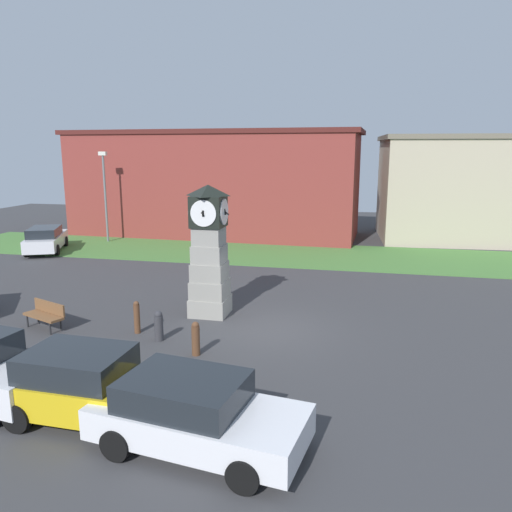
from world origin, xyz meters
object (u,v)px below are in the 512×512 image
Objects in this scene: car_by_building at (195,413)px; bench at (46,313)px; bollard_mid_row at (159,326)px; street_lamp_far_side at (105,190)px; bollard_far_row at (196,338)px; bollard_near_tower at (137,317)px; car_near_tower at (87,385)px; car_far_lot at (46,239)px; clock_tower at (209,254)px.

car_by_building reaches higher than bench.
street_lamp_far_side is (-10.16, 15.44, 2.89)m from bollard_mid_row.
bollard_far_row is at bearing -10.54° from bench.
bench is at bearing 177.07° from bollard_mid_row.
bollard_far_row is at bearing -27.85° from bollard_near_tower.
bollard_far_row is 0.61× the size of bench.
bollard_far_row is 4.68m from car_by_building.
car_far_lot is at bearing 127.12° from car_near_tower.
bollard_near_tower is 0.27× the size of car_near_tower.
bollard_mid_row is 0.20× the size of car_far_lot.
car_by_building is at bearing -57.50° from street_lamp_far_side.
street_lamp_far_side is at bearing 111.53° from bench.
car_near_tower is at bearing -75.99° from bollard_near_tower.
bollard_mid_row is 4.73m from car_near_tower.
bollard_near_tower is (-1.77, -2.35, -1.69)m from clock_tower.
street_lamp_far_side is at bearing 122.50° from car_by_building.
bollard_far_row is at bearing 72.92° from car_near_tower.
bollard_near_tower is 2.80m from bollard_far_row.
car_near_tower is at bearing 168.33° from car_by_building.
car_by_building is at bearing -48.29° from car_far_lot.
car_near_tower is 0.70× the size of street_lamp_far_side.
car_far_lot is 13.96m from bench.
bench is (-4.96, -2.60, -1.72)m from clock_tower.
car_near_tower is 0.90× the size of car_by_building.
car_near_tower is at bearing -52.88° from car_far_lot.
clock_tower reaches higher than bench.
car_far_lot is 0.83× the size of street_lamp_far_side.
street_lamp_far_side reaches higher than bollard_mid_row.
bollard_near_tower is 3.20m from bench.
car_far_lot is at bearing 134.73° from bollard_near_tower.
car_near_tower is at bearing -86.00° from bollard_mid_row.
clock_tower is at bearing 105.38° from car_by_building.
bollard_far_row is (2.48, -1.31, -0.03)m from bollard_near_tower.
car_by_building is (3.03, -5.26, 0.27)m from bollard_mid_row.
street_lamp_far_side is at bearing 125.64° from bollard_far_row.
car_by_building is at bearing -74.62° from clock_tower.
bollard_far_row is (1.52, -0.84, 0.03)m from bollard_mid_row.
car_by_building is at bearing -37.32° from bench.
car_by_building is 9.04m from bench.
bollard_near_tower is 1.07m from bollard_mid_row.
bollard_near_tower is at bearing -58.44° from street_lamp_far_side.
car_near_tower is 2.76m from car_by_building.
car_by_building reaches higher than bollard_far_row.
car_far_lot is at bearing 131.71° from car_by_building.
street_lamp_far_side is (-9.20, 14.98, 2.83)m from bollard_near_tower.
clock_tower reaches higher than car_near_tower.
bollard_mid_row is at bearing 94.00° from car_near_tower.
car_by_building is (2.22, -8.08, -1.49)m from clock_tower.
car_far_lot reaches higher than car_by_building.
clock_tower reaches higher than bollard_mid_row.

